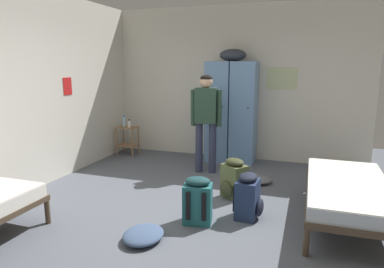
# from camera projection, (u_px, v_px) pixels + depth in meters

# --- Properties ---
(ground_plane) EXTENTS (9.04, 9.04, 0.00)m
(ground_plane) POSITION_uv_depth(u_px,v_px,m) (184.00, 215.00, 4.18)
(ground_plane) COLOR #565B66
(room_backdrop) EXTENTS (4.88, 5.71, 2.88)m
(room_backdrop) POSITION_uv_depth(u_px,v_px,m) (137.00, 87.00, 5.54)
(room_backdrop) COLOR silver
(room_backdrop) RESTS_ON ground_plane
(locker_bank) EXTENTS (0.90, 0.55, 2.07)m
(locker_bank) POSITION_uv_depth(u_px,v_px,m) (231.00, 110.00, 6.35)
(locker_bank) COLOR #6B93C6
(locker_bank) RESTS_ON ground_plane
(shelf_unit) EXTENTS (0.38, 0.30, 0.57)m
(shelf_unit) POSITION_uv_depth(u_px,v_px,m) (128.00, 138.00, 6.94)
(shelf_unit) COLOR #99704C
(shelf_unit) RESTS_ON ground_plane
(bed_right) EXTENTS (0.90, 1.90, 0.49)m
(bed_right) POSITION_uv_depth(u_px,v_px,m) (347.00, 190.00, 3.94)
(bed_right) COLOR #473828
(bed_right) RESTS_ON ground_plane
(person_traveler) EXTENTS (0.51, 0.24, 1.63)m
(person_traveler) POSITION_uv_depth(u_px,v_px,m) (206.00, 115.00, 5.67)
(person_traveler) COLOR #2D334C
(person_traveler) RESTS_ON ground_plane
(water_bottle) EXTENTS (0.06, 0.06, 0.23)m
(water_bottle) POSITION_uv_depth(u_px,v_px,m) (124.00, 121.00, 6.92)
(water_bottle) COLOR #B2DBEA
(water_bottle) RESTS_ON shelf_unit
(lotion_bottle) EXTENTS (0.06, 0.06, 0.16)m
(lotion_bottle) POSITION_uv_depth(u_px,v_px,m) (129.00, 124.00, 6.82)
(lotion_bottle) COLOR white
(lotion_bottle) RESTS_ON shelf_unit
(backpack_navy) EXTENTS (0.35, 0.34, 0.55)m
(backpack_navy) POSITION_uv_depth(u_px,v_px,m) (248.00, 197.00, 4.07)
(backpack_navy) COLOR navy
(backpack_navy) RESTS_ON ground_plane
(backpack_teal) EXTENTS (0.36, 0.37, 0.55)m
(backpack_teal) POSITION_uv_depth(u_px,v_px,m) (198.00, 201.00, 3.94)
(backpack_teal) COLOR #23666B
(backpack_teal) RESTS_ON ground_plane
(backpack_olive) EXTENTS (0.41, 0.42, 0.55)m
(backpack_olive) POSITION_uv_depth(u_px,v_px,m) (234.00, 179.00, 4.69)
(backpack_olive) COLOR #566038
(backpack_olive) RESTS_ON ground_plane
(clothes_pile_denim) EXTENTS (0.41, 0.49, 0.12)m
(clothes_pile_denim) POSITION_uv_depth(u_px,v_px,m) (143.00, 235.00, 3.57)
(clothes_pile_denim) COLOR #42567A
(clothes_pile_denim) RESTS_ON ground_plane
(clothes_pile_grey) EXTENTS (0.51, 0.38, 0.11)m
(clothes_pile_grey) POSITION_uv_depth(u_px,v_px,m) (255.00, 179.00, 5.32)
(clothes_pile_grey) COLOR slate
(clothes_pile_grey) RESTS_ON ground_plane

